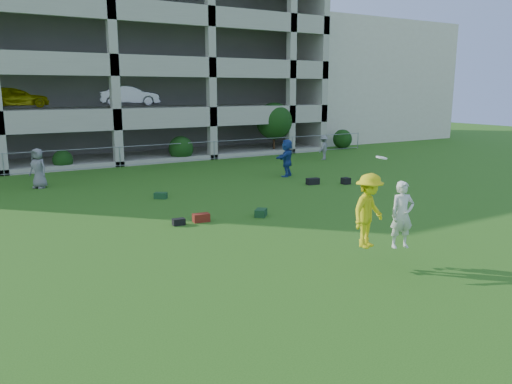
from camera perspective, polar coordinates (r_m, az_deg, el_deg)
ground at (r=12.92m, az=8.44°, el=-8.24°), size 100.00×100.00×0.00m
stucco_building at (r=48.40m, az=8.99°, el=12.24°), size 16.00×14.00×10.00m
bystander_c at (r=24.41m, az=-23.63°, el=2.49°), size 0.99×1.04×1.79m
bystander_d at (r=25.49m, az=3.55°, el=3.92°), size 1.76×1.49×1.90m
bystander_f at (r=31.90m, az=7.73°, el=5.05°), size 1.14×0.96×1.53m
bag_red_a at (r=16.87m, az=-6.29°, el=-2.93°), size 0.58×0.36×0.28m
bag_black_b at (r=16.55m, az=-8.83°, el=-3.39°), size 0.42×0.28×0.22m
bag_green_c at (r=17.48m, az=0.57°, el=-2.38°), size 0.60×0.60×0.26m
crate_d at (r=23.82m, az=10.22°, el=1.26°), size 0.36×0.36×0.30m
bag_black_e at (r=23.49m, az=6.50°, el=1.23°), size 0.64×0.38×0.30m
bag_green_g at (r=20.68m, az=-10.84°, el=-0.40°), size 0.58×0.55×0.25m
frisbee_contest at (r=12.51m, az=13.57°, el=-2.19°), size 1.90×1.05×2.33m
parking_garage at (r=37.91m, az=-19.40°, el=13.49°), size 30.00×14.00×12.00m
fence at (r=29.65m, az=-15.31°, el=3.95°), size 36.06×0.06×1.20m
shrub_row at (r=31.71m, az=-7.69°, el=6.36°), size 34.38×2.52×3.50m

